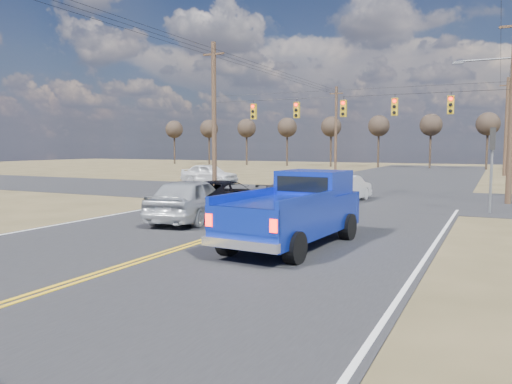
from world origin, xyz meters
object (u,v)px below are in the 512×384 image
at_px(pickup_truck, 295,211).
at_px(silver_suv, 191,199).
at_px(black_suv, 223,198).
at_px(cross_car_west, 209,174).
at_px(white_car_queue, 346,188).
at_px(dgrey_car_queue, 292,194).

bearing_deg(pickup_truck, silver_suv, 157.78).
xyz_separation_m(pickup_truck, silver_suv, (-5.67, 2.84, -0.20)).
distance_m(black_suv, cross_car_west, 18.19).
bearing_deg(white_car_queue, dgrey_car_queue, 69.38).
relative_size(white_car_queue, dgrey_car_queue, 0.99).
xyz_separation_m(dgrey_car_queue, cross_car_west, (-11.67, 11.13, 0.17)).
relative_size(silver_suv, cross_car_west, 1.09).
height_order(pickup_truck, white_car_queue, pickup_truck).
height_order(dgrey_car_queue, cross_car_west, cross_car_west).
bearing_deg(black_suv, silver_suv, 80.39).
height_order(silver_suv, cross_car_west, silver_suv).
distance_m(pickup_truck, cross_car_west, 25.46).
height_order(pickup_truck, silver_suv, pickup_truck).
distance_m(pickup_truck, white_car_queue, 12.91).
bearing_deg(cross_car_west, black_suv, -140.77).
bearing_deg(white_car_queue, pickup_truck, 103.80).
xyz_separation_m(black_suv, cross_car_west, (-9.99, 15.20, 0.04)).
relative_size(silver_suv, white_car_queue, 1.18).
relative_size(white_car_queue, cross_car_west, 0.93).
distance_m(pickup_truck, black_suv, 7.43).
relative_size(silver_suv, black_suv, 0.94).
xyz_separation_m(pickup_truck, dgrey_car_queue, (-3.75, 9.12, -0.45)).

